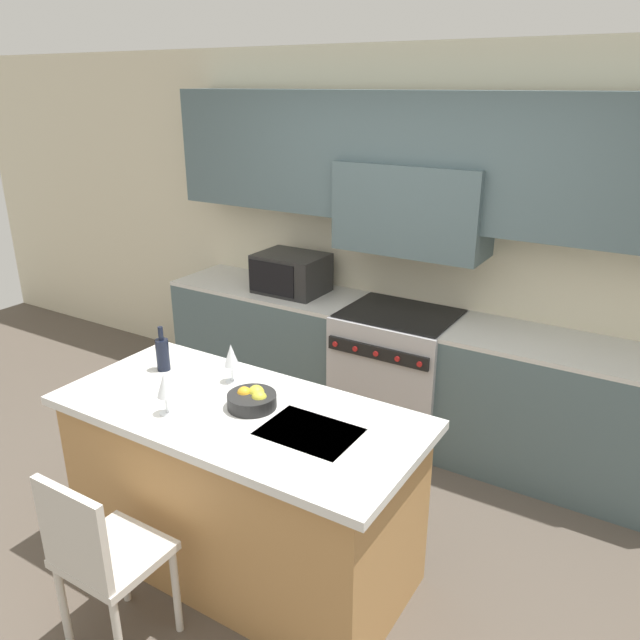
{
  "coord_description": "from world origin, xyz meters",
  "views": [
    {
      "loc": [
        1.67,
        -2.13,
        2.44
      ],
      "look_at": [
        -0.05,
        0.66,
        1.19
      ],
      "focal_mm": 35.0,
      "sensor_mm": 36.0,
      "label": 1
    }
  ],
  "objects_px": {
    "range_stove": "(397,373)",
    "microwave": "(291,273)",
    "wine_bottle": "(163,354)",
    "wine_glass_near": "(165,386)",
    "island_chair": "(100,554)",
    "wine_glass_far": "(231,356)",
    "fruit_bowl": "(252,399)"
  },
  "relations": [
    {
      "from": "range_stove",
      "to": "microwave",
      "type": "bearing_deg",
      "value": 178.85
    },
    {
      "from": "wine_bottle",
      "to": "wine_glass_near",
      "type": "height_order",
      "value": "wine_bottle"
    },
    {
      "from": "range_stove",
      "to": "wine_bottle",
      "type": "xyz_separation_m",
      "value": [
        -0.73,
        -1.54,
        0.57
      ]
    },
    {
      "from": "range_stove",
      "to": "microwave",
      "type": "relative_size",
      "value": 1.83
    },
    {
      "from": "island_chair",
      "to": "wine_glass_far",
      "type": "xyz_separation_m",
      "value": [
        -0.04,
        0.98,
        0.55
      ]
    },
    {
      "from": "island_chair",
      "to": "wine_bottle",
      "type": "bearing_deg",
      "value": 117.3
    },
    {
      "from": "fruit_bowl",
      "to": "wine_glass_far",
      "type": "bearing_deg",
      "value": 147.63
    },
    {
      "from": "wine_glass_near",
      "to": "fruit_bowl",
      "type": "xyz_separation_m",
      "value": [
        0.31,
        0.27,
        -0.11
      ]
    },
    {
      "from": "wine_glass_near",
      "to": "fruit_bowl",
      "type": "height_order",
      "value": "wine_glass_near"
    },
    {
      "from": "island_chair",
      "to": "microwave",
      "type": "bearing_deg",
      "value": 105.08
    },
    {
      "from": "microwave",
      "to": "wine_glass_near",
      "type": "height_order",
      "value": "microwave"
    },
    {
      "from": "wine_glass_near",
      "to": "wine_glass_far",
      "type": "xyz_separation_m",
      "value": [
        0.05,
        0.44,
        0.0
      ]
    },
    {
      "from": "island_chair",
      "to": "wine_glass_near",
      "type": "bearing_deg",
      "value": 99.7
    },
    {
      "from": "wine_bottle",
      "to": "wine_glass_near",
      "type": "bearing_deg",
      "value": -43.55
    },
    {
      "from": "microwave",
      "to": "wine_glass_near",
      "type": "bearing_deg",
      "value": -73.43
    },
    {
      "from": "microwave",
      "to": "wine_glass_far",
      "type": "xyz_separation_m",
      "value": [
        0.62,
        -1.48,
        0.01
      ]
    },
    {
      "from": "wine_glass_near",
      "to": "microwave",
      "type": "bearing_deg",
      "value": 106.57
    },
    {
      "from": "wine_glass_far",
      "to": "fruit_bowl",
      "type": "distance_m",
      "value": 0.33
    },
    {
      "from": "wine_glass_far",
      "to": "microwave",
      "type": "bearing_deg",
      "value": 112.74
    },
    {
      "from": "range_stove",
      "to": "microwave",
      "type": "xyz_separation_m",
      "value": [
        -0.93,
        0.02,
        0.61
      ]
    },
    {
      "from": "microwave",
      "to": "island_chair",
      "type": "relative_size",
      "value": 0.55
    },
    {
      "from": "wine_bottle",
      "to": "wine_glass_far",
      "type": "relative_size",
      "value": 1.19
    },
    {
      "from": "wine_bottle",
      "to": "fruit_bowl",
      "type": "bearing_deg",
      "value": -6.84
    },
    {
      "from": "wine_glass_near",
      "to": "range_stove",
      "type": "bearing_deg",
      "value": 79.33
    },
    {
      "from": "wine_glass_near",
      "to": "island_chair",
      "type": "bearing_deg",
      "value": -80.3
    },
    {
      "from": "island_chair",
      "to": "fruit_bowl",
      "type": "relative_size",
      "value": 3.86
    },
    {
      "from": "microwave",
      "to": "island_chair",
      "type": "height_order",
      "value": "microwave"
    },
    {
      "from": "wine_bottle",
      "to": "island_chair",
      "type": "bearing_deg",
      "value": -62.7
    },
    {
      "from": "microwave",
      "to": "fruit_bowl",
      "type": "distance_m",
      "value": 1.87
    },
    {
      "from": "microwave",
      "to": "wine_bottle",
      "type": "bearing_deg",
      "value": -82.76
    },
    {
      "from": "range_stove",
      "to": "wine_glass_near",
      "type": "relative_size",
      "value": 4.36
    },
    {
      "from": "wine_glass_near",
      "to": "wine_glass_far",
      "type": "height_order",
      "value": "same"
    }
  ]
}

